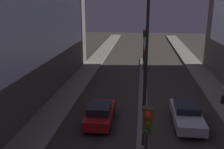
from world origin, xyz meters
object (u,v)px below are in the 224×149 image
Objects in this scene: car_left_lane at (100,113)px; street_lamp at (146,53)px; traffic_light_near at (146,144)px; pedestrian_on_right_sidewalk at (223,94)px; traffic_light_far at (144,41)px; traffic_light_mid at (145,66)px; car_right_lane at (187,114)px.

street_lamp is at bearing -41.15° from car_left_lane.
street_lamp is (0.00, 5.74, 1.92)m from traffic_light_near.
pedestrian_on_right_sidewalk is at bearing 24.34° from car_left_lane.
traffic_light_far is at bearing 90.00° from traffic_light_near.
street_lamp is 10.58m from pedestrian_on_right_sidewalk.
pedestrian_on_right_sidewalk is at bearing 62.79° from traffic_light_near.
traffic_light_mid is at bearing -90.00° from traffic_light_far.
traffic_light_far is at bearing 78.33° from car_left_lane.
car_left_lane reaches higher than car_right_lane.
pedestrian_on_right_sidewalk is (6.51, -10.25, -2.71)m from traffic_light_far.
pedestrian_on_right_sidewalk is (3.51, 3.67, 0.27)m from car_right_lane.
street_lamp is (0.00, -4.72, 1.92)m from traffic_light_mid.
car_right_lane is 2.97× the size of pedestrian_on_right_sidewalk.
car_left_lane is 10.45m from pedestrian_on_right_sidewalk.
car_right_lane is at bearing -133.68° from pedestrian_on_right_sidewalk.
pedestrian_on_right_sidewalk is (6.51, 2.22, -2.71)m from traffic_light_mid.
street_lamp is 6.29m from car_left_lane.
car_right_lane is (6.01, 0.63, -0.03)m from car_left_lane.
car_left_lane is at bearing -155.66° from pedestrian_on_right_sidewalk.
pedestrian_on_right_sidewalk is at bearing 18.81° from traffic_light_mid.
street_lamp is at bearing -90.00° from traffic_light_far.
traffic_light_far is 17.30m from street_lamp.
street_lamp is at bearing -132.67° from car_right_lane.
traffic_light_far is at bearing 122.43° from pedestrian_on_right_sidewalk.
street_lamp reaches higher than car_left_lane.
traffic_light_mid is at bearing -161.19° from pedestrian_on_right_sidewalk.
traffic_light_near is at bearing -108.48° from car_right_lane.
traffic_light_far is 3.09× the size of pedestrian_on_right_sidewalk.
traffic_light_mid is (0.00, 10.45, 0.00)m from traffic_light_near.
traffic_light_far reaches higher than car_left_lane.
traffic_light_near is 9.94m from car_right_lane.
street_lamp is 2.14× the size of car_left_lane.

